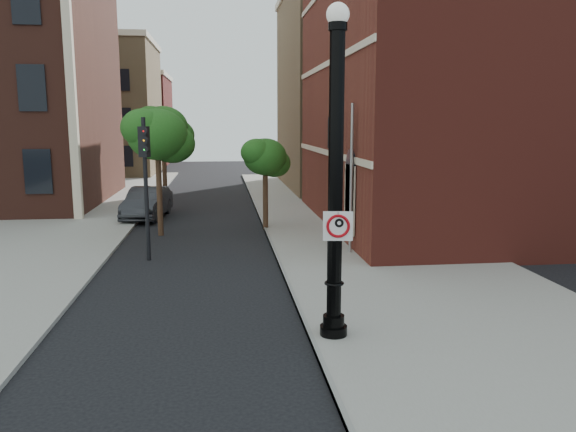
{
  "coord_description": "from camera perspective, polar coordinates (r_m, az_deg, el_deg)",
  "views": [
    {
      "loc": [
        0.1,
        -11.71,
        4.88
      ],
      "look_at": [
        1.74,
        2.0,
        2.57
      ],
      "focal_mm": 35.0,
      "sensor_mm": 36.0,
      "label": 1
    }
  ],
  "objects": [
    {
      "name": "bg_building_tan_a",
      "position": [
        57.02,
        -19.39,
        10.1
      ],
      "size": [
        12.0,
        12.0,
        12.0
      ],
      "primitive_type": "cube",
      "color": "#9A7C54",
      "rests_on": "ground"
    },
    {
      "name": "utility_pole",
      "position": [
        20.56,
        6.44,
        3.57
      ],
      "size": [
        0.11,
        0.11,
        5.56
      ],
      "primitive_type": "cylinder",
      "color": "#999999",
      "rests_on": "ground"
    },
    {
      "name": "bg_building_red",
      "position": [
        70.75,
        -16.9,
        9.2
      ],
      "size": [
        12.0,
        12.0,
        10.0
      ],
      "primitive_type": "cube",
      "color": "#5E1916",
      "rests_on": "ground"
    },
    {
      "name": "no_parking_sign",
      "position": [
        12.19,
        5.1,
        -1.0
      ],
      "size": [
        0.65,
        0.14,
        0.65
      ],
      "rotation": [
        0.0,
        0.0,
        -0.15
      ],
      "color": "white",
      "rests_on": "ground"
    },
    {
      "name": "traffic_signal_right",
      "position": [
        20.87,
        4.64,
        6.06
      ],
      "size": [
        0.42,
        0.48,
        5.4
      ],
      "rotation": [
        0.0,
        0.0,
        0.34
      ],
      "color": "black",
      "rests_on": "ground"
    },
    {
      "name": "sidewalk_left",
      "position": [
        31.44,
        -23.55,
        -0.12
      ],
      "size": [
        10.0,
        50.0,
        0.12
      ],
      "primitive_type": "cube",
      "color": "gray",
      "rests_on": "ground"
    },
    {
      "name": "bg_building_tan_b",
      "position": [
        44.69,
        14.34,
        11.93
      ],
      "size": [
        22.0,
        14.0,
        14.0
      ],
      "primitive_type": "cube",
      "color": "#9A7C54",
      "rests_on": "ground"
    },
    {
      "name": "lamppost",
      "position": [
        12.25,
        4.84,
        2.45
      ],
      "size": [
        0.62,
        0.62,
        7.33
      ],
      "color": "black",
      "rests_on": "ground"
    },
    {
      "name": "street_tree_b",
      "position": [
        31.43,
        -12.5,
        8.66
      ],
      "size": [
        3.19,
        2.88,
        5.75
      ],
      "color": "#362315",
      "rests_on": "ground"
    },
    {
      "name": "brick_wall_building",
      "position": [
        30.26,
        25.4,
        11.21
      ],
      "size": [
        22.3,
        16.3,
        12.5
      ],
      "color": "maroon",
      "rests_on": "ground"
    },
    {
      "name": "sidewalk_right",
      "position": [
        23.01,
        8.2,
        -2.69
      ],
      "size": [
        8.0,
        60.0,
        0.12
      ],
      "primitive_type": "cube",
      "color": "gray",
      "rests_on": "ground"
    },
    {
      "name": "parked_car",
      "position": [
        29.67,
        -14.11,
        1.3
      ],
      "size": [
        2.23,
        4.99,
        1.59
      ],
      "primitive_type": "imported",
      "rotation": [
        0.0,
        0.0,
        -0.12
      ],
      "color": "#28292D",
      "rests_on": "ground"
    },
    {
      "name": "street_tree_a",
      "position": [
        24.71,
        -13.05,
        7.93
      ],
      "size": [
        3.03,
        2.74,
        5.46
      ],
      "color": "#362315",
      "rests_on": "ground"
    },
    {
      "name": "street_tree_c",
      "position": [
        25.44,
        -2.28,
        5.9
      ],
      "size": [
        2.32,
        2.09,
        4.18
      ],
      "color": "#362315",
      "rests_on": "ground"
    },
    {
      "name": "traffic_signal_left",
      "position": [
        20.25,
        -14.31,
        5.04
      ],
      "size": [
        0.39,
        0.44,
        5.06
      ],
      "rotation": [
        0.0,
        0.0,
        -0.31
      ],
      "color": "black",
      "rests_on": "ground"
    },
    {
      "name": "curb_edge",
      "position": [
        22.32,
        -1.65,
        -2.95
      ],
      "size": [
        0.1,
        60.0,
        0.14
      ],
      "primitive_type": "cube",
      "color": "gray",
      "rests_on": "ground"
    },
    {
      "name": "ground",
      "position": [
        12.69,
        -6.93,
        -13.2
      ],
      "size": [
        120.0,
        120.0,
        0.0
      ],
      "primitive_type": "plane",
      "color": "black",
      "rests_on": "ground"
    }
  ]
}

